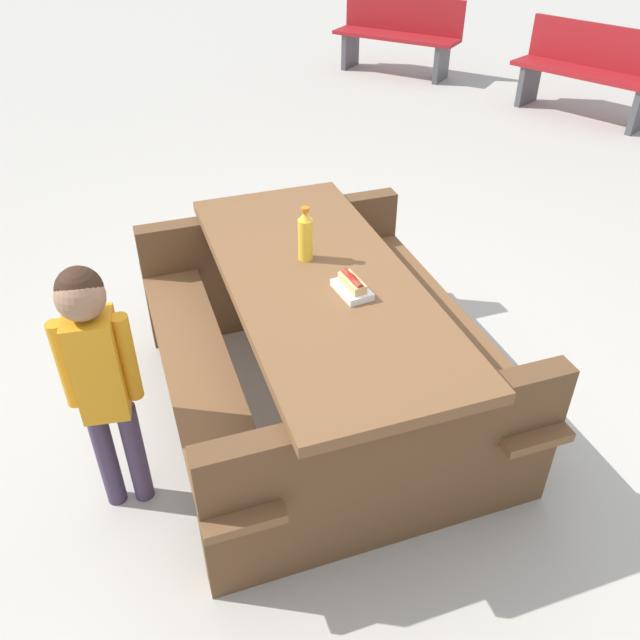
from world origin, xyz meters
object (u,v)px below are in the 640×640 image
hotdog_tray (352,286)px  park_bench_near (591,70)px  picnic_table (320,334)px  soda_bottle (305,236)px  child_in_coat (98,366)px  park_bench_mid (398,33)px

hotdog_tray → park_bench_near: (-3.14, 4.06, -0.33)m
picnic_table → soda_bottle: soda_bottle is taller
child_in_coat → park_bench_mid: (-5.31, 4.06, -0.26)m
soda_bottle → park_bench_near: (-2.81, 4.14, -0.41)m
picnic_table → child_in_coat: size_ratio=1.69×
hotdog_tray → park_bench_near: bearing=127.7°
picnic_table → park_bench_near: 5.10m
soda_bottle → hotdog_tray: size_ratio=1.33×
child_in_coat → hotdog_tray: bearing=92.0°
picnic_table → park_bench_mid: bearing=148.6°
picnic_table → park_bench_mid: 5.99m
picnic_table → park_bench_mid: size_ratio=1.31×
soda_bottle → park_bench_mid: soda_bottle is taller
hotdog_tray → park_bench_near: 5.15m
soda_bottle → park_bench_mid: size_ratio=0.17×
soda_bottle → hotdog_tray: (0.33, 0.08, -0.08)m
picnic_table → park_bench_near: park_bench_near is taller
soda_bottle → child_in_coat: child_in_coat is taller
park_bench_mid → picnic_table: bearing=-31.4°
park_bench_near → hotdog_tray: bearing=-52.3°
park_bench_near → park_bench_mid: size_ratio=1.07×
child_in_coat → park_bench_near: size_ratio=0.72×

